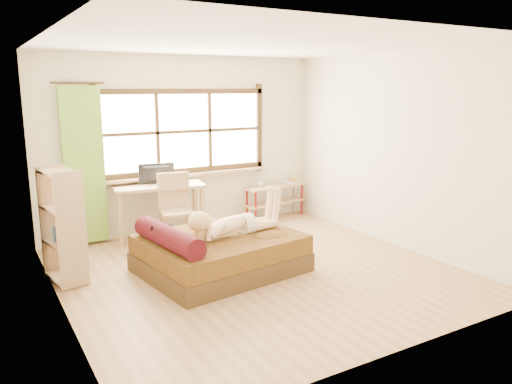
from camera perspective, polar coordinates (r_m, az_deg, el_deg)
floor at (r=6.22m, az=0.13°, el=-9.05°), size 4.50×4.50×0.00m
ceiling at (r=5.83m, az=0.14°, el=16.59°), size 4.50×4.50×0.00m
wall_back at (r=7.88m, az=-8.22°, el=5.42°), size 4.50×0.00×4.50m
wall_front at (r=4.13m, az=16.18°, el=-0.81°), size 4.50×0.00×4.50m
wall_left at (r=5.13m, az=-22.09°, el=1.21°), size 0.00×4.50×4.50m
wall_right at (r=7.27m, az=15.67°, el=4.56°), size 0.00×4.50×4.50m
window at (r=7.84m, az=-8.17°, el=6.55°), size 2.80×0.16×1.46m
curtain at (r=7.35m, az=-19.08°, el=2.85°), size 0.55×0.10×2.20m
bed at (r=6.16m, az=-4.42°, el=-6.88°), size 1.99×1.67×0.69m
woman at (r=6.07m, az=-2.66°, el=-2.43°), size 1.30×0.53×0.54m
kitten at (r=5.91m, az=-10.84°, el=-4.66°), size 0.28×0.14×0.22m
desk at (r=7.51m, az=-11.04°, el=0.03°), size 1.38×0.81×0.81m
monitor at (r=7.51m, az=-11.24°, el=2.04°), size 0.53×0.16×0.30m
chair at (r=7.25m, az=-9.19°, el=-1.45°), size 0.53×0.53×1.02m
pipe_shelf at (r=8.60m, az=2.27°, el=-0.19°), size 1.18×0.46×0.65m
cup at (r=8.39m, az=0.49°, el=0.94°), size 0.15×0.15×0.10m
book at (r=8.66m, az=3.33°, el=0.99°), size 0.21×0.26×0.02m
bookshelf at (r=6.12m, az=-21.22°, el=-3.60°), size 0.43×0.63×1.32m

